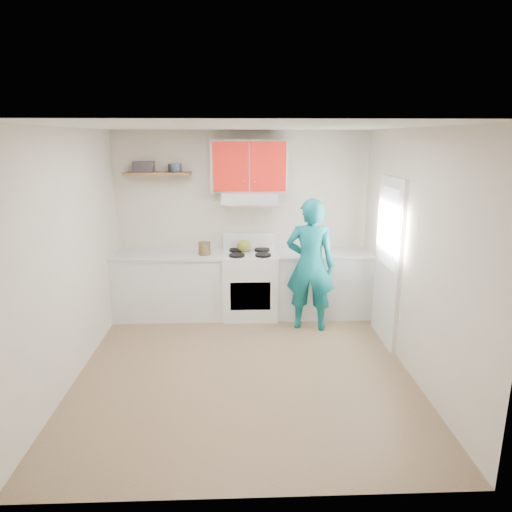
{
  "coord_description": "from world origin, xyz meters",
  "views": [
    {
      "loc": [
        -0.04,
        -4.62,
        2.49
      ],
      "look_at": [
        0.15,
        0.55,
        1.15
      ],
      "focal_mm": 32.01,
      "sensor_mm": 36.0,
      "label": 1
    }
  ],
  "objects_px": {
    "stove": "(250,285)",
    "tin": "(175,168)",
    "crock": "(204,249)",
    "kettle": "(244,246)",
    "person": "(310,265)"
  },
  "relations": [
    {
      "from": "crock",
      "to": "stove",
      "type": "bearing_deg",
      "value": 4.48
    },
    {
      "from": "crock",
      "to": "person",
      "type": "bearing_deg",
      "value": -16.75
    },
    {
      "from": "crock",
      "to": "kettle",
      "type": "bearing_deg",
      "value": 17.01
    },
    {
      "from": "tin",
      "to": "kettle",
      "type": "xyz_separation_m",
      "value": [
        0.93,
        -0.07,
        -1.09
      ]
    },
    {
      "from": "stove",
      "to": "crock",
      "type": "relative_size",
      "value": 4.61
    },
    {
      "from": "stove",
      "to": "tin",
      "type": "distance_m",
      "value": 1.93
    },
    {
      "from": "tin",
      "to": "crock",
      "type": "xyz_separation_m",
      "value": [
        0.39,
        -0.23,
        -1.09
      ]
    },
    {
      "from": "stove",
      "to": "kettle",
      "type": "distance_m",
      "value": 0.57
    },
    {
      "from": "stove",
      "to": "crock",
      "type": "distance_m",
      "value": 0.83
    },
    {
      "from": "stove",
      "to": "crock",
      "type": "xyz_separation_m",
      "value": [
        -0.63,
        -0.05,
        0.54
      ]
    },
    {
      "from": "stove",
      "to": "person",
      "type": "distance_m",
      "value": 1.01
    },
    {
      "from": "kettle",
      "to": "crock",
      "type": "relative_size",
      "value": 1.02
    },
    {
      "from": "kettle",
      "to": "crock",
      "type": "xyz_separation_m",
      "value": [
        -0.55,
        -0.17,
        -0.01
      ]
    },
    {
      "from": "tin",
      "to": "kettle",
      "type": "relative_size",
      "value": 0.9
    },
    {
      "from": "tin",
      "to": "stove",
      "type": "bearing_deg",
      "value": -10.33
    }
  ]
}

